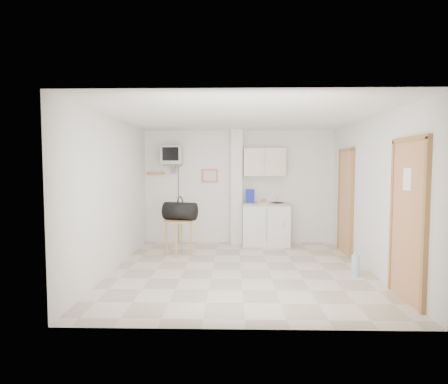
{
  "coord_description": "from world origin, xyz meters",
  "views": [
    {
      "loc": [
        -0.14,
        -6.08,
        1.72
      ],
      "look_at": [
        -0.29,
        0.6,
        1.25
      ],
      "focal_mm": 30.0,
      "sensor_mm": 36.0,
      "label": 1
    }
  ],
  "objects_px": {
    "crt_television": "(172,156)",
    "duffel_bag": "(180,211)",
    "round_table": "(179,225)",
    "water_bottle": "(356,266)"
  },
  "relations": [
    {
      "from": "round_table",
      "to": "duffel_bag",
      "type": "bearing_deg",
      "value": 52.32
    },
    {
      "from": "round_table",
      "to": "water_bottle",
      "type": "xyz_separation_m",
      "value": [
        2.94,
        -1.32,
        -0.41
      ]
    },
    {
      "from": "round_table",
      "to": "water_bottle",
      "type": "relative_size",
      "value": 1.78
    },
    {
      "from": "crt_television",
      "to": "duffel_bag",
      "type": "relative_size",
      "value": 3.14
    },
    {
      "from": "round_table",
      "to": "duffel_bag",
      "type": "distance_m",
      "value": 0.28
    },
    {
      "from": "round_table",
      "to": "water_bottle",
      "type": "height_order",
      "value": "round_table"
    },
    {
      "from": "duffel_bag",
      "to": "water_bottle",
      "type": "xyz_separation_m",
      "value": [
        2.92,
        -1.35,
        -0.68
      ]
    },
    {
      "from": "crt_television",
      "to": "duffel_bag",
      "type": "distance_m",
      "value": 1.5
    },
    {
      "from": "duffel_bag",
      "to": "round_table",
      "type": "bearing_deg",
      "value": -111.91
    },
    {
      "from": "crt_television",
      "to": "water_bottle",
      "type": "xyz_separation_m",
      "value": [
        3.22,
        -2.34,
        -1.76
      ]
    }
  ]
}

